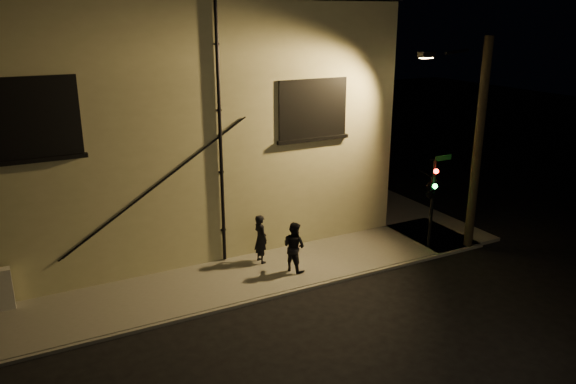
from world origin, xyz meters
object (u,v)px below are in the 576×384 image
pedestrian_a (261,239)px  pedestrian_b (294,247)px  traffic_signal (431,189)px  streetlamp_pole (475,142)px

pedestrian_a → pedestrian_b: pedestrian_a is taller
pedestrian_b → traffic_signal: (5.01, -0.60, 1.40)m
pedestrian_a → streetlamp_pole: streetlamp_pole is taller
pedestrian_a → streetlamp_pole: 8.01m
traffic_signal → pedestrian_b: bearing=173.2°
pedestrian_a → traffic_signal: size_ratio=0.50×
pedestrian_b → streetlamp_pole: streetlamp_pole is taller
pedestrian_a → streetlamp_pole: bearing=-112.7°
traffic_signal → streetlamp_pole: 2.18m
pedestrian_b → traffic_signal: bearing=-119.9°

